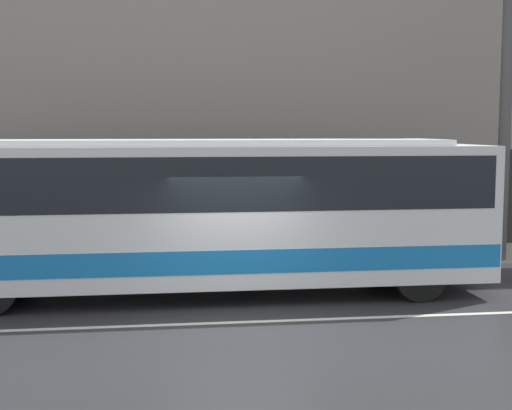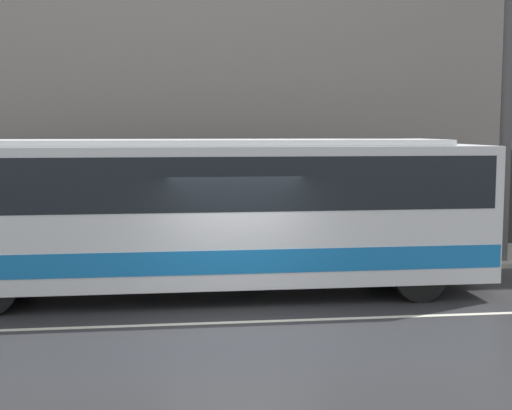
% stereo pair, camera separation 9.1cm
% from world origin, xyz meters
% --- Properties ---
extents(ground_plane, '(60.00, 60.00, 0.00)m').
position_xyz_m(ground_plane, '(0.00, 0.00, 0.00)').
color(ground_plane, '#2D2D30').
extents(sidewalk, '(60.00, 2.96, 0.12)m').
position_xyz_m(sidewalk, '(0.00, 5.48, 0.06)').
color(sidewalk, '#A09E99').
rests_on(sidewalk, ground_plane).
extents(building_facade, '(60.00, 0.35, 12.98)m').
position_xyz_m(building_facade, '(0.00, 7.10, 6.28)').
color(building_facade, gray).
rests_on(building_facade, ground_plane).
extents(lane_stripe, '(54.00, 0.14, 0.01)m').
position_xyz_m(lane_stripe, '(0.00, 0.00, 0.00)').
color(lane_stripe, beige).
rests_on(lane_stripe, ground_plane).
extents(transit_bus, '(12.16, 2.54, 3.17)m').
position_xyz_m(transit_bus, '(-0.83, 2.18, 1.79)').
color(transit_bus, white).
rests_on(transit_bus, ground_plane).
extents(utility_pole_near, '(0.29, 0.29, 8.28)m').
position_xyz_m(utility_pole_near, '(7.00, 4.47, 4.26)').
color(utility_pole_near, '#4C4C4F').
rests_on(utility_pole_near, sidewalk).
extents(pedestrian_waiting, '(0.36, 0.36, 1.72)m').
position_xyz_m(pedestrian_waiting, '(0.32, 5.04, 0.93)').
color(pedestrian_waiting, '#1E5933').
rests_on(pedestrian_waiting, sidewalk).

